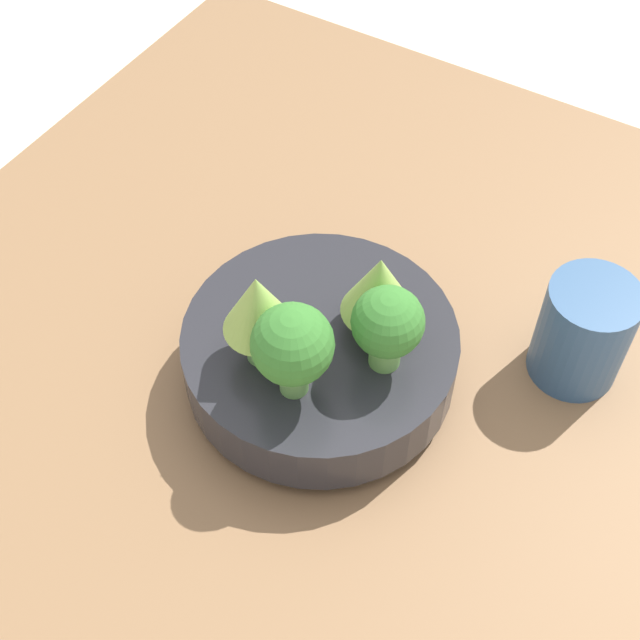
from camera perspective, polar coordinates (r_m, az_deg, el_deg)
ground_plane at (r=0.84m, az=0.09°, el=-4.36°), size 6.00×6.00×0.00m
table at (r=0.82m, az=0.09°, el=-3.50°), size 0.92×0.86×0.04m
bowl at (r=0.76m, az=0.00°, el=-2.20°), size 0.23×0.23×0.06m
broccoli_floret_front at (r=0.69m, az=4.35°, el=-0.31°), size 0.06×0.06×0.08m
romanesco_piece_near at (r=0.71m, az=3.80°, el=2.07°), size 0.06×0.06×0.08m
romanesco_piece_far at (r=0.68m, az=-3.99°, el=0.77°), size 0.06×0.06×0.10m
broccoli_floret_left at (r=0.66m, az=-1.77°, el=-1.70°), size 0.06×0.06×0.09m
cup at (r=0.79m, az=16.49°, el=-0.76°), size 0.08×0.08×0.10m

